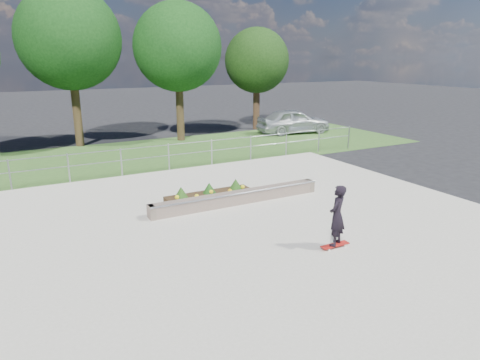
# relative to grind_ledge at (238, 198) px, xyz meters

# --- Properties ---
(ground) EXTENTS (120.00, 120.00, 0.00)m
(ground) POSITION_rel_grind_ledge_xyz_m (-0.53, -2.26, -0.26)
(ground) COLOR black
(ground) RESTS_ON ground
(grass_verge) EXTENTS (30.00, 8.00, 0.02)m
(grass_verge) POSITION_rel_grind_ledge_xyz_m (-0.53, 8.74, -0.25)
(grass_verge) COLOR #2F5321
(grass_verge) RESTS_ON ground
(concrete_slab) EXTENTS (15.00, 15.00, 0.06)m
(concrete_slab) POSITION_rel_grind_ledge_xyz_m (-0.53, -2.26, -0.23)
(concrete_slab) COLOR #ADA999
(concrete_slab) RESTS_ON ground
(fence) EXTENTS (20.06, 0.06, 1.20)m
(fence) POSITION_rel_grind_ledge_xyz_m (-0.53, 5.24, 0.51)
(fence) COLOR #919499
(fence) RESTS_ON ground
(tree_mid_left) EXTENTS (5.25, 5.25, 8.25)m
(tree_mid_left) POSITION_rel_grind_ledge_xyz_m (-3.03, 12.74, 5.34)
(tree_mid_left) COLOR #302213
(tree_mid_left) RESTS_ON ground
(tree_mid_right) EXTENTS (4.90, 4.90, 7.70)m
(tree_mid_right) POSITION_rel_grind_ledge_xyz_m (2.47, 11.74, 4.97)
(tree_mid_right) COLOR #2F2212
(tree_mid_right) RESTS_ON ground
(tree_far_right) EXTENTS (4.20, 4.20, 6.60)m
(tree_far_right) POSITION_rel_grind_ledge_xyz_m (8.47, 13.24, 4.21)
(tree_far_right) COLOR #332114
(tree_far_right) RESTS_ON ground
(grind_ledge) EXTENTS (6.00, 0.44, 0.43)m
(grind_ledge) POSITION_rel_grind_ledge_xyz_m (0.00, 0.00, 0.00)
(grind_ledge) COLOR brown
(grind_ledge) RESTS_ON concrete_slab
(planter_bed) EXTENTS (3.00, 1.20, 0.61)m
(planter_bed) POSITION_rel_grind_ledge_xyz_m (-0.68, 0.57, -0.02)
(planter_bed) COLOR black
(planter_bed) RESTS_ON concrete_slab
(skateboarder) EXTENTS (0.80, 0.61, 1.64)m
(skateboarder) POSITION_rel_grind_ledge_xyz_m (0.57, -4.16, 0.65)
(skateboarder) COLOR silver
(skateboarder) RESTS_ON concrete_slab
(parked_car) EXTENTS (4.86, 2.52, 1.58)m
(parked_car) POSITION_rel_grind_ledge_xyz_m (9.66, 10.58, 0.53)
(parked_car) COLOR #B3B8BD
(parked_car) RESTS_ON ground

